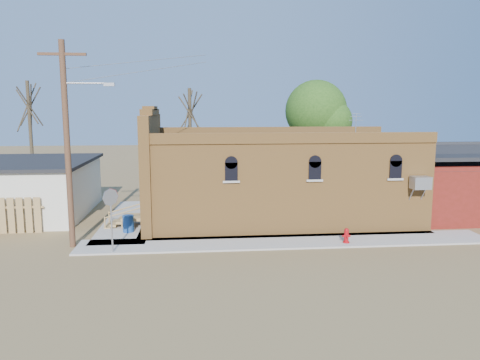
{
  "coord_description": "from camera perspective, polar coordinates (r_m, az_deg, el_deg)",
  "views": [
    {
      "loc": [
        -2.67,
        -19.68,
        6.15
      ],
      "look_at": [
        -0.34,
        4.52,
        2.4
      ],
      "focal_mm": 35.0,
      "sensor_mm": 36.0,
      "label": 1
    }
  ],
  "objects": [
    {
      "name": "sidewalk_west",
      "position": [
        26.65,
        -13.22,
        -4.72
      ],
      "size": [
        2.6,
        10.0,
        0.08
      ],
      "primitive_type": "cube",
      "color": "#9E9991",
      "rests_on": "ground"
    },
    {
      "name": "tree_bare_near",
      "position": [
        32.68,
        -6.14,
        8.39
      ],
      "size": [
        2.8,
        2.8,
        7.65
      ],
      "color": "#4A3B2A",
      "rests_on": "ground"
    },
    {
      "name": "utility_pole",
      "position": [
        21.63,
        -20.21,
        4.58
      ],
      "size": [
        3.12,
        0.26,
        9.0
      ],
      "color": "#442A1B",
      "rests_on": "ground"
    },
    {
      "name": "sidewalk_south",
      "position": [
        21.87,
        5.77,
        -7.5
      ],
      "size": [
        19.0,
        2.2,
        0.08
      ],
      "primitive_type": "cube",
      "color": "#9E9991",
      "rests_on": "ground"
    },
    {
      "name": "stop_sign",
      "position": [
        20.39,
        -15.48,
        -2.76
      ],
      "size": [
        0.57,
        0.58,
        2.74
      ],
      "rotation": [
        0.0,
        0.0,
        0.36
      ],
      "color": "#99999E",
      "rests_on": "sidewalk_south"
    },
    {
      "name": "tree_bare_far",
      "position": [
        35.54,
        -24.36,
        8.34
      ],
      "size": [
        2.8,
        2.8,
        8.16
      ],
      "color": "#4A3B2A",
      "rests_on": "ground"
    },
    {
      "name": "fire_hydrant",
      "position": [
        21.93,
        12.84,
        -6.63
      ],
      "size": [
        0.38,
        0.35,
        0.68
      ],
      "rotation": [
        0.0,
        0.0,
        -0.07
      ],
      "color": "#A2090E",
      "rests_on": "sidewalk_south"
    },
    {
      "name": "brick_bar",
      "position": [
        25.83,
        4.18,
        0.26
      ],
      "size": [
        16.4,
        7.97,
        6.3
      ],
      "color": "#AE7335",
      "rests_on": "ground"
    },
    {
      "name": "red_shed",
      "position": [
        29.16,
        23.65,
        0.38
      ],
      "size": [
        5.4,
        6.4,
        4.3
      ],
      "color": "#5C180F",
      "rests_on": "ground"
    },
    {
      "name": "trash_barrel",
      "position": [
        23.85,
        -13.47,
        -5.19
      ],
      "size": [
        0.68,
        0.68,
        0.83
      ],
      "primitive_type": "cylinder",
      "rotation": [
        0.0,
        0.0,
        -0.3
      ],
      "color": "navy",
      "rests_on": "sidewalk_west"
    },
    {
      "name": "tree_leafy",
      "position": [
        34.3,
        9.24,
        8.3
      ],
      "size": [
        4.4,
        4.4,
        8.15
      ],
      "color": "#4A3B2A",
      "rests_on": "ground"
    },
    {
      "name": "ground",
      "position": [
        20.79,
        2.16,
        -8.44
      ],
      "size": [
        120.0,
        120.0,
        0.0
      ],
      "primitive_type": "plane",
      "color": "brown",
      "rests_on": "ground"
    }
  ]
}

